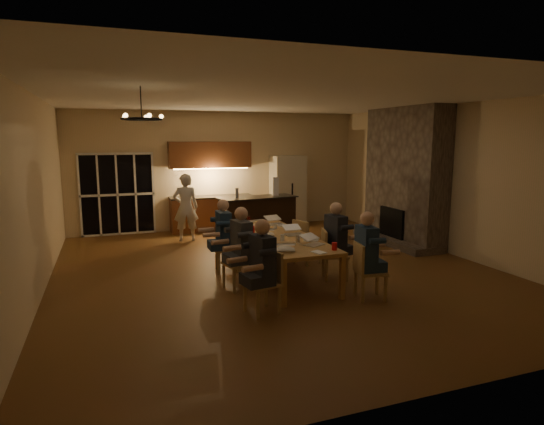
{
  "coord_description": "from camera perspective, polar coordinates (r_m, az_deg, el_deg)",
  "views": [
    {
      "loc": [
        -2.94,
        -7.81,
        2.48
      ],
      "look_at": [
        0.02,
        0.3,
        1.07
      ],
      "focal_mm": 30.0,
      "sensor_mm": 36.0,
      "label": 1
    }
  ],
  "objects": [
    {
      "name": "floor",
      "position": [
        8.7,
        0.56,
        -7.29
      ],
      "size": [
        9.0,
        9.0,
        0.0
      ],
      "primitive_type": "plane",
      "color": "brown",
      "rests_on": "ground"
    },
    {
      "name": "back_wall",
      "position": [
        12.7,
        -6.65,
        5.24
      ],
      "size": [
        8.0,
        0.04,
        3.2
      ],
      "primitive_type": "cube",
      "color": "beige",
      "rests_on": "ground"
    },
    {
      "name": "left_wall",
      "position": [
        7.93,
        -27.76,
        1.82
      ],
      "size": [
        0.04,
        9.0,
        3.2
      ],
      "primitive_type": "cube",
      "color": "beige",
      "rests_on": "ground"
    },
    {
      "name": "right_wall",
      "position": [
        10.49,
        21.64,
        3.81
      ],
      "size": [
        0.04,
        9.0,
        3.2
      ],
      "primitive_type": "cube",
      "color": "beige",
      "rests_on": "ground"
    },
    {
      "name": "ceiling",
      "position": [
        8.37,
        0.6,
        14.34
      ],
      "size": [
        8.0,
        9.0,
        0.04
      ],
      "primitive_type": "cube",
      "color": "white",
      "rests_on": "back_wall"
    },
    {
      "name": "french_doors",
      "position": [
        12.36,
        -18.82,
        2.13
      ],
      "size": [
        1.86,
        0.08,
        2.1
      ],
      "primitive_type": "cube",
      "color": "black",
      "rests_on": "ground"
    },
    {
      "name": "fireplace",
      "position": [
        11.22,
        16.34,
        4.4
      ],
      "size": [
        0.58,
        2.5,
        3.2
      ],
      "primitive_type": "cube",
      "color": "#685D52",
      "rests_on": "ground"
    },
    {
      "name": "kitchenette",
      "position": [
        12.36,
        -7.62,
        3.25
      ],
      "size": [
        2.24,
        0.68,
        2.4
      ],
      "primitive_type": null,
      "color": "brown",
      "rests_on": "ground"
    },
    {
      "name": "refrigerator",
      "position": [
        12.98,
        1.97,
        2.72
      ],
      "size": [
        0.9,
        0.68,
        2.0
      ],
      "primitive_type": "cube",
      "color": "beige",
      "rests_on": "ground"
    },
    {
      "name": "dining_table",
      "position": [
        8.3,
        0.85,
        -5.43
      ],
      "size": [
        1.1,
        3.09,
        0.75
      ],
      "primitive_type": "cube",
      "color": "tan",
      "rests_on": "ground"
    },
    {
      "name": "bar_island",
      "position": [
        11.13,
        -1.81,
        -0.77
      ],
      "size": [
        1.99,
        0.93,
        1.08
      ],
      "primitive_type": "cube",
      "rotation": [
        0.0,
        0.0,
        0.14
      ],
      "color": "black",
      "rests_on": "ground"
    },
    {
      "name": "chair_left_near",
      "position": [
        6.56,
        -1.26,
        -8.81
      ],
      "size": [
        0.53,
        0.53,
        0.89
      ],
      "primitive_type": null,
      "rotation": [
        0.0,
        0.0,
        -1.34
      ],
      "color": "tan",
      "rests_on": "ground"
    },
    {
      "name": "chair_left_mid",
      "position": [
        7.6,
        -4.26,
        -6.29
      ],
      "size": [
        0.53,
        0.53,
        0.89
      ],
      "primitive_type": null,
      "rotation": [
        0.0,
        0.0,
        -1.34
      ],
      "color": "tan",
      "rests_on": "ground"
    },
    {
      "name": "chair_left_far",
      "position": [
        8.58,
        -5.66,
        -4.49
      ],
      "size": [
        0.48,
        0.48,
        0.89
      ],
      "primitive_type": null,
      "rotation": [
        0.0,
        0.0,
        -1.68
      ],
      "color": "tan",
      "rests_on": "ground"
    },
    {
      "name": "chair_right_near",
      "position": [
        7.28,
        12.27,
        -7.19
      ],
      "size": [
        0.52,
        0.52,
        0.89
      ],
      "primitive_type": null,
      "rotation": [
        0.0,
        0.0,
        1.35
      ],
      "color": "tan",
      "rests_on": "ground"
    },
    {
      "name": "chair_right_mid",
      "position": [
        8.17,
        7.92,
        -5.24
      ],
      "size": [
        0.55,
        0.55,
        0.89
      ],
      "primitive_type": null,
      "rotation": [
        0.0,
        0.0,
        1.28
      ],
      "color": "tan",
      "rests_on": "ground"
    },
    {
      "name": "chair_right_far",
      "position": [
        9.12,
        4.49,
        -3.66
      ],
      "size": [
        0.56,
        0.56,
        0.89
      ],
      "primitive_type": null,
      "rotation": [
        0.0,
        0.0,
        1.92
      ],
      "color": "tan",
      "rests_on": "ground"
    },
    {
      "name": "person_left_near",
      "position": [
        6.43,
        -1.21,
        -6.91
      ],
      "size": [
        0.69,
        0.69,
        1.38
      ],
      "primitive_type": null,
      "rotation": [
        0.0,
        0.0,
        -1.4
      ],
      "color": "#23252E",
      "rests_on": "ground"
    },
    {
      "name": "person_right_near",
      "position": [
        7.21,
        11.71,
        -5.3
      ],
      "size": [
        0.67,
        0.67,
        1.38
      ],
      "primitive_type": null,
      "rotation": [
        0.0,
        0.0,
        1.45
      ],
      "color": "navy",
      "rests_on": "ground"
    },
    {
      "name": "person_left_mid",
      "position": [
        7.53,
        -3.84,
        -4.5
      ],
      "size": [
        0.69,
        0.69,
        1.38
      ],
      "primitive_type": null,
      "rotation": [
        0.0,
        0.0,
        -1.41
      ],
      "color": "#32363B",
      "rests_on": "ground"
    },
    {
      "name": "person_right_mid",
      "position": [
        8.13,
        7.97,
        -3.55
      ],
      "size": [
        0.66,
        0.66,
        1.38
      ],
      "primitive_type": null,
      "rotation": [
        0.0,
        0.0,
        1.68
      ],
      "color": "#23252E",
      "rests_on": "ground"
    },
    {
      "name": "person_left_far",
      "position": [
        8.49,
        -6.09,
        -2.95
      ],
      "size": [
        0.61,
        0.61,
        1.38
      ],
      "primitive_type": null,
      "rotation": [
        0.0,
        0.0,
        -1.59
      ],
      "color": "navy",
      "rests_on": "ground"
    },
    {
      "name": "standing_person",
      "position": [
        11.23,
        -10.77,
        0.63
      ],
      "size": [
        0.64,
        0.46,
        1.65
      ],
      "primitive_type": "imported",
      "rotation": [
        0.0,
        0.0,
        3.03
      ],
      "color": "silver",
      "rests_on": "ground"
    },
    {
      "name": "chandelier",
      "position": [
        6.74,
        -16.04,
        11.21
      ],
      "size": [
        0.57,
        0.57,
        0.03
      ],
      "primitive_type": "torus",
      "color": "black",
      "rests_on": "ceiling"
    },
    {
      "name": "laptop_a",
      "position": [
        7.12,
        1.59,
        -3.87
      ],
      "size": [
        0.39,
        0.36,
        0.23
      ],
      "primitive_type": null,
      "rotation": [
        0.0,
        0.0,
        2.83
      ],
      "color": "silver",
      "rests_on": "dining_table"
    },
    {
      "name": "laptop_b",
      "position": [
        7.49,
        5.34,
        -3.25
      ],
      "size": [
        0.41,
        0.39,
        0.23
      ],
      "primitive_type": null,
      "rotation": [
        0.0,
        0.0,
        0.46
      ],
      "color": "silver",
      "rests_on": "dining_table"
    },
    {
      "name": "laptop_c",
      "position": [
        8.23,
        -0.86,
        -2.06
      ],
      "size": [
        0.36,
        0.33,
        0.23
      ],
      "primitive_type": null,
      "rotation": [
        0.0,
        0.0,
        2.99
      ],
      "color": "silver",
      "rests_on": "dining_table"
    },
    {
      "name": "laptop_d",
      "position": [
        8.24,
        2.76,
        -2.06
      ],
      "size": [
        0.32,
        0.28,
        0.23
      ],
      "primitive_type": null,
      "rotation": [
        0.0,
        0.0,
        -0.01
      ],
      "color": "silver",
      "rests_on": "dining_table"
    },
    {
      "name": "laptop_e",
      "position": [
        9.05,
        -3.02,
        -1.04
      ],
      "size": [
        0.37,
        0.34,
        0.23
      ],
      "primitive_type": null,
      "rotation": [
        0.0,
        0.0,
        3.36
      ],
      "color": "silver",
      "rests_on": "dining_table"
    },
    {
      "name": "laptop_f",
      "position": [
        9.22,
        0.4,
        -0.83
      ],
      "size": [
        0.36,
        0.33,
        0.23
      ],
      "primitive_type": null,
      "rotation": [
        0.0,
        0.0,
        0.18
      ],
      "color": "silver",
      "rests_on": "dining_table"
    },
    {
      "name": "mug_front",
      "position": [
        7.82,
        1.31,
        -3.14
      ],
      "size": [
        0.07,
        0.07,
        0.1
      ],
      "primitive_type": "cylinder",
      "color": "white",
      "rests_on": "dining_table"
    },
    {
      "name": "mug_mid",
      "position": [
        8.81,
        0.41,
        -1.73
      ],
      "size": [
        0.07,
        0.07,
        0.1
      ],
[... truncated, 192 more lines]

